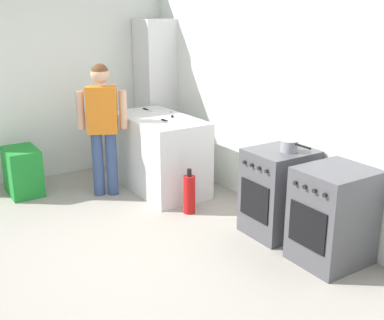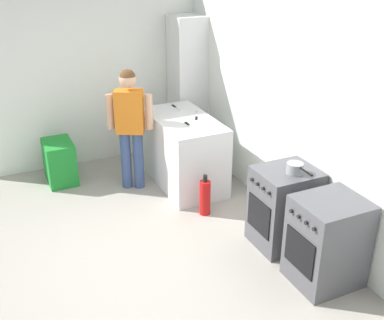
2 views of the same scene
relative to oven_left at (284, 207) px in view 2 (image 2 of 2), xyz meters
The scene contains 15 objects.
ground_plane 1.67m from the oven_left, 102.51° to the right, with size 8.00×8.00×0.00m, color gray.
back_wall 1.01m from the oven_left, 133.25° to the left, with size 6.00×0.10×2.60m, color silver.
side_wall_left 3.29m from the oven_left, 158.23° to the right, with size 0.10×3.10×2.60m, color silver.
counter_unit 1.74m from the oven_left, 167.47° to the right, with size 1.30×0.70×0.90m, color silver.
oven_left is the anchor object (origin of this frame).
oven_right 0.68m from the oven_left, ahead, with size 0.54×0.62×0.85m.
pot 0.49m from the oven_left, 14.10° to the left, with size 0.34×0.16×0.11m.
knife_utility 2.19m from the oven_left, behind, with size 0.25×0.04×0.01m.
knife_carving 1.54m from the oven_left, 163.42° to the right, with size 0.33×0.04×0.01m.
knife_bread 1.79m from the oven_left, behind, with size 0.32×0.19×0.01m.
person 2.18m from the oven_left, 151.35° to the right, with size 0.33×0.52×1.55m.
fire_extinguisher 1.01m from the oven_left, 151.22° to the right, with size 0.13×0.13×0.50m.
recycling_crate_lower 3.05m from the oven_left, 142.75° to the right, with size 0.52×0.36×0.28m, color #1E842D.
recycling_crate_upper 3.04m from the oven_left, 142.75° to the right, with size 0.52×0.36×0.28m, color #1E842D.
larder_cabinet 2.71m from the oven_left, behind, with size 0.48×0.44×2.00m, color silver.
Camera 2 is at (3.85, -1.08, 2.94)m, focal length 45.00 mm.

